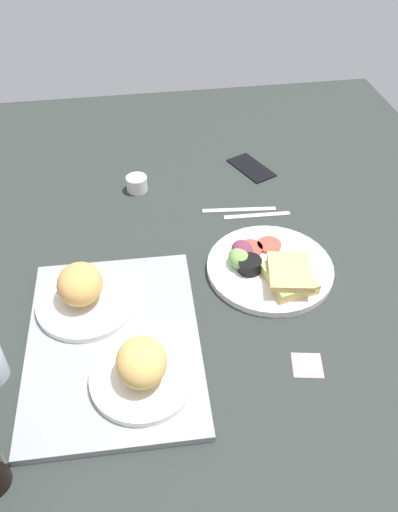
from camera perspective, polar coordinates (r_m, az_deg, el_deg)
The scene contains 10 objects.
ground_plane at distance 115.12cm, azimuth 1.63°, elevation -2.53°, with size 190.00×150.00×3.00cm, color #282D2B.
serving_tray at distance 101.57cm, azimuth -9.50°, elevation -9.44°, with size 45.00×33.00×1.60cm, color gray.
bread_plate_near at distance 92.25cm, azimuth -6.39°, elevation -12.41°, with size 19.03×19.03×8.50cm.
bread_plate_far at distance 106.20cm, azimuth -12.83°, elevation -3.96°, with size 20.57×20.57×8.69cm.
plate_with_salad at distance 114.14cm, azimuth 7.84°, elevation -1.24°, with size 28.21×28.21×5.40cm.
espresso_cup at distance 139.11cm, azimuth -6.96°, elevation 8.04°, with size 5.60×5.60×4.00cm, color silver.
fork at distance 130.67cm, azimuth 6.51°, elevation 4.58°, with size 17.00×1.40×0.50cm, color #B7B7BC.
knife at distance 132.10cm, azimuth 4.51°, elevation 5.22°, with size 19.00×1.40×0.50cm, color #B7B7BC.
cell_phone at distance 148.60cm, azimuth 5.86°, elevation 9.85°, with size 14.40×7.20×0.80cm, color black.
sticky_note at distance 99.96cm, azimuth 12.01°, elevation -11.84°, with size 5.60×5.60×0.12cm, color pink.
Camera 1 is at (-80.12, 15.83, 79.63)cm, focal length 35.77 mm.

